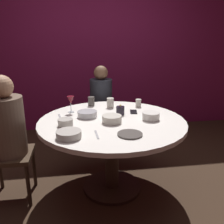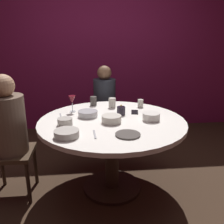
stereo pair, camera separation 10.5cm
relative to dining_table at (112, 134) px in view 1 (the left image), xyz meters
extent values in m
plane|color=#382619|center=(0.00, 0.00, -0.61)|extent=(8.00, 8.00, 0.00)
cube|color=maroon|center=(0.00, 1.89, 0.69)|extent=(6.00, 0.10, 2.60)
cylinder|color=white|center=(0.00, 0.00, 0.12)|extent=(1.42, 1.42, 0.04)
cylinder|color=#332319|center=(0.00, 0.00, -0.25)|extent=(0.14, 0.14, 0.72)
cylinder|color=#2D2116|center=(0.00, 0.00, -0.60)|extent=(0.60, 0.60, 0.03)
cube|color=#3F2D1E|center=(-0.97, 0.00, -0.16)|extent=(0.40, 0.40, 0.04)
cylinder|color=brown|center=(-0.97, 0.00, 0.13)|extent=(0.33, 0.33, 0.55)
sphere|color=tan|center=(-0.97, 0.00, 0.50)|extent=(0.21, 0.21, 0.21)
cylinder|color=#332319|center=(-0.80, -0.17, -0.40)|extent=(0.04, 0.04, 0.43)
cylinder|color=#332319|center=(-1.14, 0.17, -0.40)|extent=(0.04, 0.04, 0.43)
cylinder|color=#332319|center=(-0.80, 0.17, -0.40)|extent=(0.04, 0.04, 0.43)
cube|color=#3F2D1E|center=(0.00, 1.01, -0.16)|extent=(0.40, 0.40, 0.04)
cylinder|color=#2D333D|center=(0.00, 1.01, 0.12)|extent=(0.30, 0.30, 0.51)
sphere|color=#8C6647|center=(0.00, 1.01, 0.46)|extent=(0.19, 0.19, 0.19)
cylinder|color=#332319|center=(-0.17, 1.18, -0.40)|extent=(0.04, 0.04, 0.43)
cylinder|color=#332319|center=(-0.17, 0.84, -0.40)|extent=(0.04, 0.04, 0.43)
cylinder|color=#332319|center=(0.17, 1.18, -0.40)|extent=(0.04, 0.04, 0.43)
cylinder|color=#332319|center=(0.17, 0.84, -0.40)|extent=(0.04, 0.04, 0.43)
cylinder|color=black|center=(0.11, 0.15, 0.19)|extent=(0.09, 0.09, 0.09)
sphere|color=#F9D159|center=(0.11, 0.15, 0.24)|extent=(0.02, 0.02, 0.02)
cylinder|color=silver|center=(-0.39, 0.31, 0.15)|extent=(0.06, 0.06, 0.01)
cylinder|color=silver|center=(-0.39, 0.31, 0.20)|extent=(0.01, 0.01, 0.09)
cone|color=maroon|center=(-0.39, 0.31, 0.28)|extent=(0.08, 0.08, 0.08)
cylinder|color=#4C4742|center=(0.09, -0.40, 0.15)|extent=(0.21, 0.21, 0.01)
cube|color=black|center=(0.26, 0.22, 0.15)|extent=(0.09, 0.15, 0.01)
cylinder|color=#B7B7BC|center=(-0.23, 0.13, 0.17)|extent=(0.20, 0.20, 0.06)
cylinder|color=#B2ADA3|center=(-0.40, -0.38, 0.17)|extent=(0.20, 0.20, 0.06)
cylinder|color=silver|center=(0.37, -0.04, 0.18)|extent=(0.17, 0.17, 0.07)
cylinder|color=#B2ADA3|center=(-0.44, -0.10, 0.18)|extent=(0.13, 0.13, 0.06)
cylinder|color=beige|center=(-0.01, -0.07, 0.18)|extent=(0.18, 0.18, 0.07)
cylinder|color=beige|center=(0.37, 0.41, 0.19)|extent=(0.06, 0.06, 0.09)
cylinder|color=#4C4742|center=(-0.16, 0.54, 0.20)|extent=(0.07, 0.07, 0.10)
cylinder|color=beige|center=(0.05, 0.43, 0.20)|extent=(0.08, 0.08, 0.11)
cube|color=#B7B7BC|center=(-0.18, -0.35, 0.15)|extent=(0.02, 0.18, 0.01)
cube|color=#B7B7BC|center=(-0.50, 0.16, 0.15)|extent=(0.04, 0.18, 0.01)
camera|label=1|loc=(-0.33, -2.21, 0.92)|focal=39.16mm
camera|label=2|loc=(-0.22, -2.22, 0.92)|focal=39.16mm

